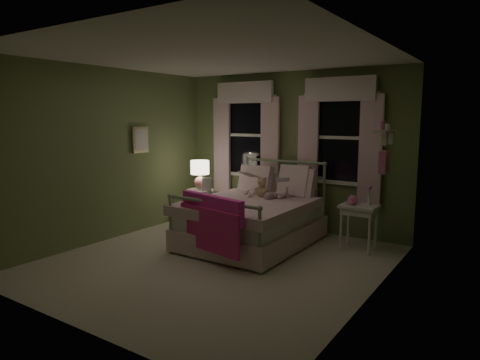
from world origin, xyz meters
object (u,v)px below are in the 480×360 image
Objects in this scene: teddy_bear at (262,189)px; nightstand_right at (359,212)px; child_left at (252,177)px; table_lamp at (200,172)px; child_right at (284,180)px; bed at (253,219)px; nightstand_left at (200,203)px.

nightstand_right is (1.40, 0.30, -0.24)m from teddy_bear.
child_left reaches higher than table_lamp.
nightstand_right is at bearing -148.36° from child_right.
bed is 0.50m from teddy_bear.
nightstand_right is (1.39, 0.57, 0.17)m from bed.
child_left is at bearing 24.63° from child_right.
nightstand_left is at bearing 0.00° from table_lamp.
teddy_bear reaches higher than nightstand_left.
nightstand_left is (-1.25, 0.06, -0.37)m from teddy_bear.
teddy_bear is 0.67× the size of table_lamp.
table_lamp is (-1.26, 0.33, 0.58)m from bed.
bed is 1.42m from table_lamp.
teddy_bear is at bearing -2.78° from table_lamp.
child_left reaches higher than teddy_bear.
child_right is 0.35m from teddy_bear.
child_left reaches higher than nightstand_right.
child_left is 1.51× the size of table_lamp.
child_right is at bearing 155.32° from child_left.
table_lamp is at bearing -174.93° from nightstand_right.
teddy_bear is at bearing 125.83° from child_left.
table_lamp reaches higher than teddy_bear.
nightstand_left is at bearing 165.09° from bed.
teddy_bear is 1.31m from nightstand_left.
teddy_bear is at bearing 54.12° from child_right.
nightstand_right is at bearing 160.01° from child_left.
nightstand_left is at bearing 177.22° from teddy_bear.
nightstand_right is (2.65, 0.24, -0.40)m from table_lamp.
bed is 2.83× the size of child_left.
nightstand_left is 0.54m from table_lamp.
child_right is (0.27, 0.43, 0.54)m from bed.
table_lamp reaches higher than nightstand_right.
child_left is 1.73m from nightstand_right.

